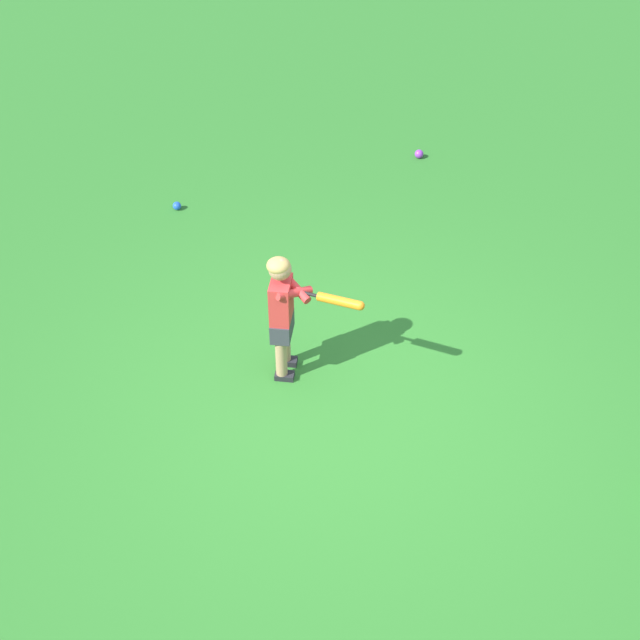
% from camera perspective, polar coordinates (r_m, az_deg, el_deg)
% --- Properties ---
extents(ground_plane, '(40.00, 40.00, 0.00)m').
position_cam_1_polar(ground_plane, '(6.21, 1.31, -6.16)').
color(ground_plane, '#2D7528').
extents(child_batter, '(0.60, 0.63, 1.08)m').
position_cam_1_polar(child_batter, '(6.08, -2.44, 0.88)').
color(child_batter, '#232328').
rests_on(child_batter, ground).
extents(play_ball_near_batter, '(0.10, 0.10, 0.10)m').
position_cam_1_polar(play_ball_near_batter, '(9.40, 6.91, 11.41)').
color(play_ball_near_batter, purple).
rests_on(play_ball_near_batter, ground).
extents(play_ball_by_bucket, '(0.09, 0.09, 0.09)m').
position_cam_1_polar(play_ball_by_bucket, '(8.52, -9.93, 7.84)').
color(play_ball_by_bucket, blue).
rests_on(play_ball_by_bucket, ground).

